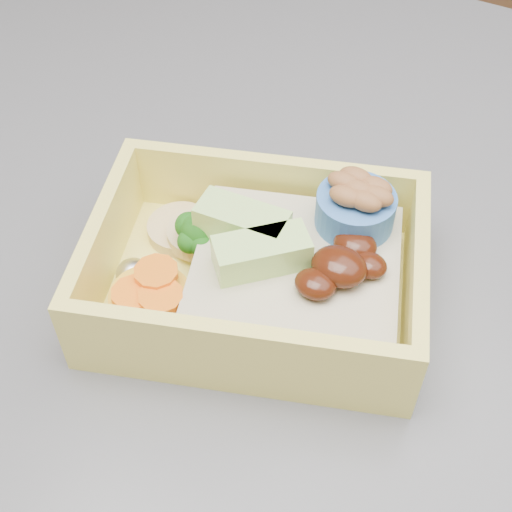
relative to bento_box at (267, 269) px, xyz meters
The scene contains 1 object.
bento_box is the anchor object (origin of this frame).
Camera 1 is at (0.13, -0.37, 1.29)m, focal length 50.00 mm.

